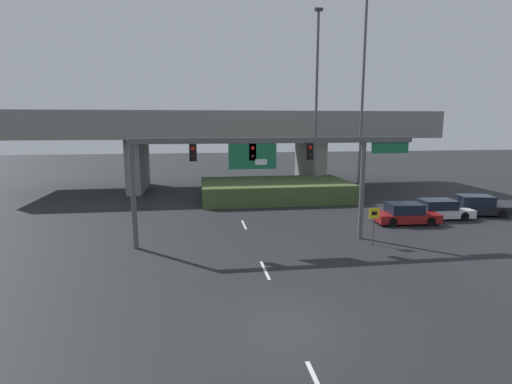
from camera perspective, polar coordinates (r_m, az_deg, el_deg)
The scene contains 11 objects.
ground_plane at distance 14.66m, azimuth 4.80°, elevation -18.17°, with size 160.00×160.00×0.00m, color black.
lane_markings at distance 27.38m, azimuth -1.73°, elevation -4.68°, with size 0.14×36.85×0.01m.
signal_gantry at distance 22.48m, azimuth 1.85°, elevation 4.90°, with size 16.09×0.44×6.07m.
speed_limit_sign at distance 23.61m, azimuth 16.47°, elevation -3.88°, with size 0.60×0.11×2.20m.
highway_light_pole_near at distance 37.83m, azimuth 14.99°, elevation 13.44°, with size 0.70×0.36×18.13m.
highway_light_pole_far at distance 37.00m, azimuth 8.61°, elevation 12.57°, with size 0.70×0.36×16.62m.
overpass_bridge at distance 42.40m, azimuth -4.28°, elevation 8.35°, with size 42.98×9.82×8.00m.
grass_embankment at distance 36.41m, azimuth 2.72°, elevation 0.28°, with size 13.20×7.41×1.64m.
parked_sedan_near_right at distance 29.45m, azimuth 20.59°, elevation -2.98°, with size 4.40×2.16×1.42m.
parked_sedan_mid_right at distance 31.89m, azimuth 24.65°, elevation -2.31°, with size 4.58×2.13×1.40m.
parked_sedan_far_right at distance 34.39m, azimuth 28.92°, elevation -1.75°, with size 4.83×2.74×1.49m.
Camera 1 is at (-3.02, -12.59, 6.89)m, focal length 28.00 mm.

